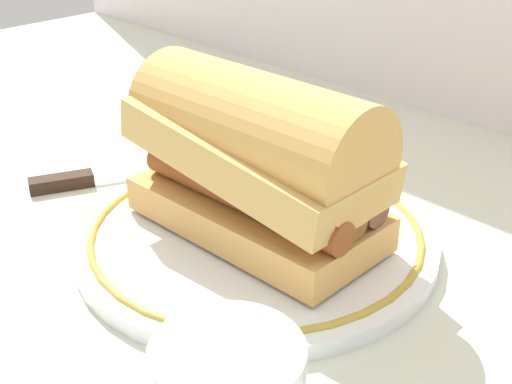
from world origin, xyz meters
name	(u,v)px	position (x,y,z in m)	size (l,w,h in m)	color
ground_plane	(241,257)	(0.00, 0.00, 0.00)	(1.50, 1.50, 0.00)	beige
plate	(256,236)	(-0.01, 0.02, 0.01)	(0.27, 0.27, 0.01)	white
sausage_sandwich	(256,156)	(-0.01, 0.02, 0.07)	(0.19, 0.10, 0.12)	tan
butter_knife	(97,178)	(-0.18, -0.01, 0.00)	(0.07, 0.14, 0.01)	silver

